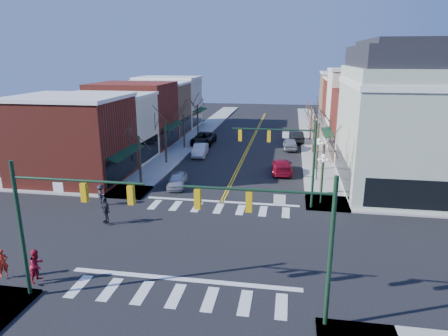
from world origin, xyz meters
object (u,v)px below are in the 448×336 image
at_px(lamppost_corner, 323,170).
at_px(car_right_far, 296,137).
at_px(lamppost_midblock, 318,152).
at_px(car_right_mid, 290,144).
at_px(car_left_near, 177,180).
at_px(pedestrian_red_b, 37,265).
at_px(pedestrian_red_a, 3,263).
at_px(pedestrian_dark_a, 105,210).
at_px(car_left_far, 203,139).
at_px(car_left_mid, 200,150).
at_px(car_right_near, 282,166).
at_px(pedestrian_dark_b, 101,194).
at_px(victorian_corner, 415,117).

bearing_deg(lamppost_corner, car_right_far, 94.31).
xyz_separation_m(lamppost_midblock, car_right_mid, (-2.64, 13.58, -2.19)).
height_order(car_left_near, pedestrian_red_b, pedestrian_red_b).
height_order(car_right_mid, pedestrian_red_a, pedestrian_red_a).
xyz_separation_m(lamppost_midblock, car_left_near, (-13.01, -4.00, -2.28)).
bearing_deg(pedestrian_dark_a, car_left_far, 126.82).
bearing_deg(car_left_near, car_right_far, 56.10).
xyz_separation_m(car_left_far, car_right_far, (12.73, 3.60, -0.02)).
xyz_separation_m(car_left_mid, car_right_near, (10.19, -5.87, -0.01)).
distance_m(car_right_near, pedestrian_red_a, 27.67).
relative_size(car_left_far, car_right_near, 1.18).
bearing_deg(car_right_near, car_right_mid, -97.12).
relative_size(car_left_far, pedestrian_dark_b, 3.69).
bearing_deg(car_left_near, car_right_near, 26.02).
bearing_deg(car_left_far, pedestrian_dark_b, -96.86).
relative_size(car_right_near, pedestrian_dark_b, 3.13).
bearing_deg(car_right_far, pedestrian_dark_b, 52.32).
height_order(car_right_far, pedestrian_red_b, pedestrian_red_b).
height_order(lamppost_midblock, car_left_mid, lamppost_midblock).
relative_size(lamppost_midblock, pedestrian_dark_a, 2.23).
height_order(lamppost_corner, pedestrian_red_a, lamppost_corner).
xyz_separation_m(car_right_mid, car_right_far, (0.77, 4.80, 0.04)).
height_order(car_left_far, pedestrian_dark_b, pedestrian_dark_b).
distance_m(lamppost_corner, car_left_far, 25.89).
bearing_deg(car_right_mid, car_left_near, 56.99).
xyz_separation_m(car_left_near, pedestrian_red_b, (-2.87, -17.25, 0.39)).
distance_m(victorian_corner, car_right_near, 13.42).
bearing_deg(lamppost_corner, lamppost_midblock, 90.00).
distance_m(car_left_far, car_right_far, 13.23).
distance_m(car_left_near, car_right_mid, 20.42).
relative_size(lamppost_midblock, car_left_far, 0.72).
relative_size(car_left_near, car_right_mid, 0.88).
distance_m(lamppost_corner, car_right_near, 9.74).
distance_m(pedestrian_red_a, pedestrian_dark_b, 11.47).
bearing_deg(lamppost_midblock, pedestrian_dark_b, -151.64).
xyz_separation_m(car_left_far, pedestrian_dark_a, (-1.16, -28.02, 0.29)).
height_order(car_right_near, pedestrian_red_b, pedestrian_red_b).
bearing_deg(car_left_mid, car_left_near, -91.65).
height_order(lamppost_midblock, pedestrian_red_a, lamppost_midblock).
xyz_separation_m(car_left_mid, car_left_far, (-1.01, 6.56, 0.09)).
relative_size(victorian_corner, pedestrian_dark_a, 7.33).
height_order(car_left_near, car_left_far, car_left_far).
bearing_deg(car_right_far, pedestrian_red_b, 62.58).
xyz_separation_m(pedestrian_red_a, pedestrian_dark_a, (2.29, 7.88, 0.18)).
bearing_deg(victorian_corner, pedestrian_red_b, -139.37).
distance_m(car_right_mid, pedestrian_red_b, 37.26).
xyz_separation_m(car_left_near, car_left_mid, (-0.58, 12.22, 0.06)).
bearing_deg(pedestrian_dark_b, car_right_far, -84.24).
relative_size(lamppost_corner, car_left_far, 0.72).
height_order(victorian_corner, car_left_near, victorian_corner).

